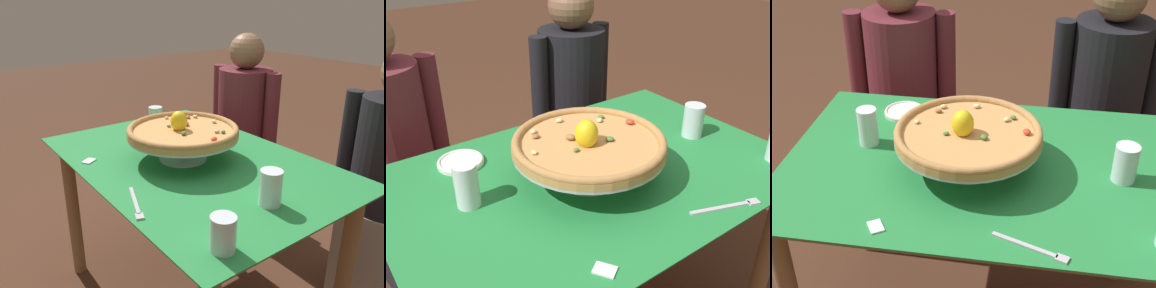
# 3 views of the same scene
# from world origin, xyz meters

# --- Properties ---
(dining_table) EXTENTS (1.21, 0.82, 0.72)m
(dining_table) POSITION_xyz_m (0.00, 0.00, 0.61)
(dining_table) COLOR olive
(dining_table) RESTS_ON ground
(pizza_stand) EXTENTS (0.44, 0.44, 0.10)m
(pizza_stand) POSITION_xyz_m (-0.03, -0.02, 0.79)
(pizza_stand) COLOR #B7B7C1
(pizza_stand) RESTS_ON dining_table
(pizza) EXTENTS (0.44, 0.44, 0.09)m
(pizza) POSITION_xyz_m (-0.03, -0.02, 0.84)
(pizza) COLOR tan
(pizza) RESTS_ON pizza_stand
(water_glass_front_right) EXTENTS (0.07, 0.07, 0.10)m
(water_glass_front_right) POSITION_xyz_m (0.52, -0.28, 0.76)
(water_glass_front_right) COLOR silver
(water_glass_front_right) RESTS_ON dining_table
(water_glass_side_left) EXTENTS (0.06, 0.06, 0.12)m
(water_glass_side_left) POSITION_xyz_m (-0.37, 0.06, 0.77)
(water_glass_side_left) COLOR white
(water_glass_side_left) RESTS_ON dining_table
(water_glass_side_right) EXTENTS (0.07, 0.07, 0.12)m
(water_glass_side_right) POSITION_xyz_m (0.43, -0.01, 0.77)
(water_glass_side_right) COLOR silver
(water_glass_side_right) RESTS_ON dining_table
(side_plate) EXTENTS (0.14, 0.14, 0.02)m
(side_plate) POSITION_xyz_m (-0.31, 0.28, 0.73)
(side_plate) COLOR white
(side_plate) RESTS_ON dining_table
(dinner_fork) EXTENTS (0.20, 0.09, 0.01)m
(dinner_fork) POSITION_xyz_m (0.19, -0.35, 0.72)
(dinner_fork) COLOR #B7B7C1
(dinner_fork) RESTS_ON dining_table
(sugar_packet) EXTENTS (0.06, 0.06, 0.00)m
(sugar_packet) POSITION_xyz_m (-0.23, -0.34, 0.72)
(sugar_packet) COLOR white
(sugar_packet) RESTS_ON dining_table
(diner_left) EXTENTS (0.46, 0.35, 1.15)m
(diner_left) POSITION_xyz_m (-0.43, 0.70, 0.54)
(diner_left) COLOR black
(diner_left) RESTS_ON ground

